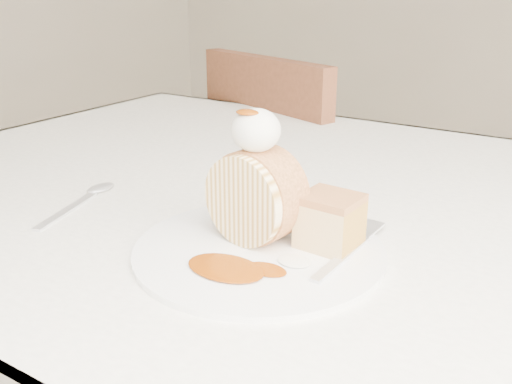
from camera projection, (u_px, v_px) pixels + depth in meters
The scene contains 10 objects.
table at pixel (334, 262), 0.77m from camera, with size 1.40×0.90×0.75m.
chair_far at pixel (295, 204), 1.43m from camera, with size 0.52×0.52×0.86m.
plate at pixel (259, 250), 0.60m from camera, with size 0.26×0.26×0.01m, color white.
roulade_slice at pixel (256, 196), 0.60m from camera, with size 0.10×0.10×0.05m, color #FFE6B1.
cake_chunk at pixel (330, 224), 0.59m from camera, with size 0.06×0.05×0.05m, color #D68851.
whipped_cream at pixel (256, 130), 0.57m from camera, with size 0.05×0.05×0.04m, color silver.
caramel_drizzle at pixel (248, 107), 0.56m from camera, with size 0.03×0.02×0.01m, color #833505.
caramel_pool at pixel (226, 268), 0.55m from camera, with size 0.08×0.05×0.00m, color #833505, non-canonical shape.
fork at pixel (341, 258), 0.57m from camera, with size 0.02×0.16×0.00m, color silver.
spoon at pixel (67, 211), 0.70m from camera, with size 0.02×0.15×0.00m, color silver.
Camera 1 is at (0.28, -0.44, 1.02)m, focal length 40.00 mm.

